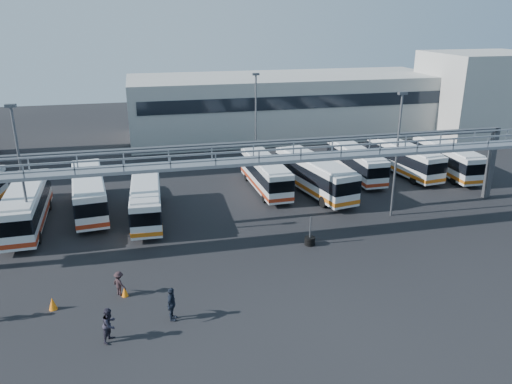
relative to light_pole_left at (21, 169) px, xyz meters
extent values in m
plane|color=black|center=(16.00, -8.00, -5.73)|extent=(140.00, 140.00, 0.00)
cube|color=#9A9CA2|center=(16.00, -3.00, 0.37)|extent=(50.00, 1.80, 0.22)
cube|color=#9A9CA2|center=(16.00, -3.85, 1.32)|extent=(50.00, 0.10, 0.10)
cube|color=#9A9CA2|center=(16.00, -2.15, 1.32)|extent=(50.00, 0.10, 0.10)
cube|color=#4C4F54|center=(16.00, 1.00, 0.57)|extent=(45.00, 0.50, 0.35)
cube|color=#9E9E99|center=(28.00, 30.00, -1.73)|extent=(42.00, 14.00, 8.00)
cube|color=#B2B2AD|center=(54.00, 24.00, -0.23)|extent=(14.00, 12.00, 11.00)
cylinder|color=#4C4F54|center=(0.00, 0.00, -0.73)|extent=(0.18, 0.18, 10.00)
cube|color=#4C4F54|center=(0.00, 0.00, 4.37)|extent=(0.70, 0.35, 0.22)
cylinder|color=#4C4F54|center=(28.00, -1.00, -0.73)|extent=(0.18, 0.18, 10.00)
cube|color=#4C4F54|center=(28.00, -1.00, 4.37)|extent=(0.70, 0.35, 0.22)
cylinder|color=#4C4F54|center=(20.00, 14.00, -0.73)|extent=(0.18, 0.18, 10.00)
cube|color=#4C4F54|center=(20.00, 14.00, 4.37)|extent=(0.70, 0.35, 0.22)
cylinder|color=black|center=(-4.17, 9.12, -5.25)|extent=(0.42, 1.00, 0.96)
cube|color=silver|center=(-0.83, 3.38, -3.94)|extent=(2.85, 10.84, 2.69)
cube|color=black|center=(-0.83, 3.38, -3.62)|extent=(2.91, 10.91, 1.08)
cube|color=#9E2C13|center=(-0.83, 3.38, -4.90)|extent=(2.90, 10.90, 0.34)
cube|color=silver|center=(-0.83, 3.38, -2.52)|extent=(2.56, 9.76, 0.16)
cylinder|color=black|center=(-1.80, -0.10, -5.24)|extent=(0.33, 0.99, 0.98)
cylinder|color=black|center=(0.40, -0.02, -5.24)|extent=(0.33, 0.99, 0.98)
cylinder|color=black|center=(-2.06, 6.78, -5.24)|extent=(0.33, 0.99, 0.98)
cylinder|color=black|center=(0.14, 6.86, -5.24)|extent=(0.33, 0.99, 0.98)
cube|color=silver|center=(3.65, 5.70, -3.96)|extent=(3.56, 10.88, 2.67)
cube|color=black|center=(3.65, 5.70, -3.64)|extent=(3.63, 10.95, 1.07)
cube|color=#9E2C13|center=(3.65, 5.70, -4.90)|extent=(3.62, 10.94, 0.34)
cube|color=silver|center=(3.65, 5.70, -2.54)|extent=(3.21, 9.79, 0.16)
cylinder|color=black|center=(2.93, 2.19, -5.24)|extent=(0.39, 1.00, 0.97)
cylinder|color=black|center=(5.10, 2.42, -5.24)|extent=(0.39, 1.00, 0.97)
cylinder|color=black|center=(2.19, 8.98, -5.24)|extent=(0.39, 1.00, 0.97)
cylinder|color=black|center=(4.37, 9.22, -5.24)|extent=(0.39, 1.00, 0.97)
cube|color=silver|center=(8.27, 3.00, -4.07)|extent=(2.61, 10.06, 2.50)
cube|color=black|center=(8.27, 3.00, -3.77)|extent=(2.67, 10.12, 1.00)
cube|color=#C56012|center=(8.27, 3.00, -4.96)|extent=(2.66, 10.11, 0.32)
cube|color=silver|center=(8.27, 3.00, -2.75)|extent=(2.35, 9.06, 0.15)
cylinder|color=black|center=(7.15, -0.16, -5.27)|extent=(0.30, 0.92, 0.91)
cylinder|color=black|center=(9.18, -0.23, -5.27)|extent=(0.30, 0.92, 0.91)
cylinder|color=black|center=(7.37, 6.22, -5.27)|extent=(0.30, 0.92, 0.91)
cylinder|color=black|center=(9.40, 6.16, -5.27)|extent=(0.30, 0.92, 0.91)
cube|color=silver|center=(19.40, 7.57, -4.07)|extent=(2.61, 10.06, 2.50)
cube|color=black|center=(19.40, 7.57, -3.78)|extent=(2.68, 10.12, 1.00)
cube|color=#9E2C13|center=(19.40, 7.57, -4.96)|extent=(2.67, 10.11, 0.32)
cube|color=silver|center=(19.40, 7.57, -2.75)|extent=(2.35, 9.05, 0.15)
cylinder|color=black|center=(18.49, 4.34, -5.27)|extent=(0.30, 0.92, 0.91)
cylinder|color=black|center=(20.52, 4.41, -5.27)|extent=(0.30, 0.92, 0.91)
cylinder|color=black|center=(18.27, 10.72, -5.27)|extent=(0.30, 0.92, 0.91)
cylinder|color=black|center=(20.30, 10.80, -5.27)|extent=(0.30, 0.92, 0.91)
cube|color=silver|center=(23.60, 5.70, -3.90)|extent=(4.54, 11.27, 2.75)
cube|color=black|center=(23.60, 5.70, -3.58)|extent=(4.61, 11.34, 1.10)
cube|color=#C56012|center=(23.60, 5.70, -4.88)|extent=(4.59, 11.33, 0.35)
cube|color=silver|center=(23.60, 5.70, -2.45)|extent=(4.08, 10.14, 0.16)
cylinder|color=black|center=(23.16, 2.03, -5.23)|extent=(0.48, 1.04, 1.00)
cylinder|color=black|center=(25.37, 2.46, -5.23)|extent=(0.48, 1.04, 1.00)
cylinder|color=black|center=(21.82, 8.94, -5.23)|extent=(0.48, 1.04, 1.00)
cylinder|color=black|center=(24.04, 9.37, -5.23)|extent=(0.48, 1.04, 1.00)
cube|color=silver|center=(29.32, 9.28, -4.07)|extent=(2.36, 10.01, 2.50)
cube|color=black|center=(29.32, 9.28, -3.78)|extent=(2.42, 10.07, 1.00)
cube|color=#9E2C13|center=(29.32, 9.28, -4.96)|extent=(2.41, 10.06, 0.32)
cube|color=silver|center=(29.32, 9.28, -2.75)|extent=(2.12, 9.01, 0.15)
cylinder|color=black|center=(28.34, 6.08, -5.27)|extent=(0.28, 0.91, 0.91)
cylinder|color=black|center=(30.36, 6.10, -5.27)|extent=(0.28, 0.91, 0.91)
cylinder|color=black|center=(28.28, 12.47, -5.27)|extent=(0.28, 0.91, 0.91)
cylinder|color=black|center=(30.31, 12.49, -5.27)|extent=(0.28, 0.91, 0.91)
cube|color=silver|center=(34.61, 9.21, -4.02)|extent=(3.71, 10.52, 2.57)
cube|color=black|center=(34.61, 9.21, -3.72)|extent=(3.78, 10.58, 1.03)
cube|color=#C56012|center=(34.61, 9.21, -4.93)|extent=(3.77, 10.57, 0.33)
cube|color=silver|center=(34.61, 9.21, -2.66)|extent=(3.34, 9.46, 0.15)
cylinder|color=black|center=(34.01, 5.81, -5.26)|extent=(0.40, 0.97, 0.94)
cylinder|color=black|center=(36.09, 6.09, -5.26)|extent=(0.40, 0.97, 0.94)
cylinder|color=black|center=(33.12, 12.33, -5.26)|extent=(0.40, 0.97, 0.94)
cylinder|color=black|center=(35.20, 12.62, -5.26)|extent=(0.40, 0.97, 0.94)
cube|color=silver|center=(38.94, 8.08, -4.02)|extent=(2.65, 10.34, 2.57)
cube|color=black|center=(38.94, 8.08, -3.72)|extent=(2.71, 10.40, 1.03)
cube|color=#C56012|center=(38.94, 8.08, -4.93)|extent=(2.70, 10.39, 0.33)
cube|color=silver|center=(38.94, 8.08, -2.66)|extent=(2.38, 9.31, 0.15)
cylinder|color=black|center=(37.79, 4.83, -5.26)|extent=(0.31, 0.94, 0.93)
cylinder|color=black|center=(39.89, 4.76, -5.26)|extent=(0.31, 0.94, 0.93)
cylinder|color=black|center=(37.99, 11.40, -5.26)|extent=(0.31, 0.94, 0.93)
cylinder|color=black|center=(40.09, 11.34, -5.26)|extent=(0.31, 0.94, 0.93)
imported|color=#25222F|center=(5.95, -13.09, -4.79)|extent=(1.07, 1.15, 1.88)
imported|color=black|center=(6.32, -8.64, -4.96)|extent=(1.08, 1.11, 1.53)
imported|color=black|center=(9.16, -11.97, -4.75)|extent=(0.80, 1.24, 1.96)
cone|color=orange|center=(2.64, -9.37, -5.35)|extent=(0.52, 0.52, 0.75)
cone|color=orange|center=(6.60, -8.87, -5.42)|extent=(0.44, 0.44, 0.62)
cylinder|color=black|center=(19.59, -4.76, -5.62)|extent=(0.76, 0.76, 0.18)
cylinder|color=black|center=(19.59, -4.76, -5.42)|extent=(0.76, 0.76, 0.18)
cylinder|color=black|center=(19.59, -4.76, -5.22)|extent=(0.76, 0.76, 0.18)
cylinder|color=#4C4F54|center=(19.59, -4.76, -4.64)|extent=(0.11, 0.11, 2.18)
camera|label=1|loc=(8.23, -35.79, 10.11)|focal=35.00mm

